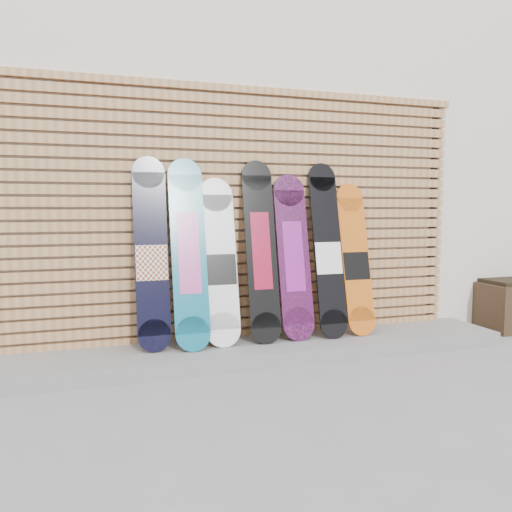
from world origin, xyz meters
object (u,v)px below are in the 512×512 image
at_px(snowboard_0, 151,254).
at_px(snowboard_2, 219,262).
at_px(snowboard_5, 328,251).
at_px(snowboard_4, 293,256).
at_px(snowboard_1, 189,253).
at_px(snowboard_6, 355,260).
at_px(snowboard_3, 261,251).

height_order(snowboard_0, snowboard_2, snowboard_0).
bearing_deg(snowboard_2, snowboard_5, -0.83).
distance_m(snowboard_0, snowboard_5, 1.54).
bearing_deg(snowboard_5, snowboard_4, 177.29).
distance_m(snowboard_2, snowboard_5, 0.99).
relative_size(snowboard_0, snowboard_1, 1.00).
xyz_separation_m(snowboard_0, snowboard_6, (1.82, -0.02, -0.10)).
distance_m(snowboard_0, snowboard_2, 0.56).
height_order(snowboard_0, snowboard_3, snowboard_0).
distance_m(snowboard_1, snowboard_6, 1.53).
distance_m(snowboard_2, snowboard_3, 0.38).
bearing_deg(snowboard_4, snowboard_3, -179.26).
xyz_separation_m(snowboard_2, snowboard_3, (0.36, -0.00, 0.09)).
relative_size(snowboard_1, snowboard_6, 1.14).
height_order(snowboard_1, snowboard_2, snowboard_1).
bearing_deg(snowboard_5, snowboard_2, 179.17).
bearing_deg(snowboard_3, snowboard_5, -1.05).
distance_m(snowboard_2, snowboard_6, 1.27).
bearing_deg(snowboard_0, snowboard_3, -1.07).
relative_size(snowboard_3, snowboard_6, 1.14).
bearing_deg(snowboard_5, snowboard_1, -179.64).
bearing_deg(snowboard_5, snowboard_3, 178.95).
height_order(snowboard_3, snowboard_4, snowboard_3).
bearing_deg(snowboard_0, snowboard_2, -1.48).
distance_m(snowboard_2, snowboard_4, 0.66).
bearing_deg(snowboard_3, snowboard_0, 178.93).
bearing_deg(snowboard_2, snowboard_6, -0.38).
xyz_separation_m(snowboard_2, snowboard_5, (0.98, -0.01, 0.07)).
bearing_deg(snowboard_2, snowboard_0, 178.52).
relative_size(snowboard_1, snowboard_3, 1.00).
bearing_deg(snowboard_1, snowboard_0, 172.97).
bearing_deg(snowboard_2, snowboard_1, -175.16).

